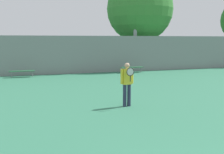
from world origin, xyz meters
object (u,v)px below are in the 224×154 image
object	(u,v)px
light_pole_near_left	(135,11)
tree_dark_dense	(140,9)
tennis_player	(127,82)
bench_adjacent_court	(22,71)
bench_courtside_far	(132,67)

from	to	relation	value
light_pole_near_left	tree_dark_dense	distance (m)	2.13
tennis_player	bench_adjacent_court	distance (m)	10.37
tennis_player	bench_adjacent_court	size ratio (longest dim) A/B	1.00
tennis_player	bench_courtside_far	xyz separation A→B (m)	(4.09, 9.55, -0.54)
light_pole_near_left	tree_dark_dense	world-z (taller)	light_pole_near_left
bench_courtside_far	tree_dark_dense	distance (m)	6.32
tennis_player	tree_dark_dense	distance (m)	15.04
bench_adjacent_court	light_pole_near_left	distance (m)	10.25
tennis_player	light_pole_near_left	distance (m)	12.95
bench_courtside_far	light_pole_near_left	bearing A→B (deg)	60.95
bench_courtside_far	tree_dark_dense	bearing A→B (deg)	58.74
bench_adjacent_court	tree_dark_dense	distance (m)	11.82
bench_courtside_far	tree_dark_dense	size ratio (longest dim) A/B	0.23
light_pole_near_left	tree_dark_dense	xyz separation A→B (m)	(1.15, 1.76, 0.37)
light_pole_near_left	tennis_player	bearing A→B (deg)	-114.13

